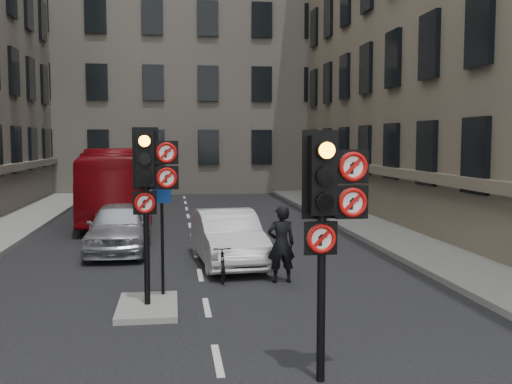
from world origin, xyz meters
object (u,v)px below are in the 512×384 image
object	(u,v)px
signal_near	(328,202)
car_pink	(123,219)
signal_far	(150,177)
car_silver	(119,227)
motorcycle	(221,262)
info_sign	(162,226)
motorcyclist	(281,244)
bus_red	(114,184)
car_white	(228,237)

from	to	relation	value
signal_near	car_pink	xyz separation A→B (m)	(-3.92, 13.45, -1.95)
signal_far	car_silver	bearing A→B (deg)	100.40
car_pink	motorcycle	bearing A→B (deg)	-63.84
info_sign	motorcycle	bearing A→B (deg)	32.64
signal_near	motorcyclist	world-z (taller)	signal_near
bus_red	info_sign	size ratio (longest dim) A/B	4.82
signal_far	car_pink	size ratio (longest dim) A/B	0.82
bus_red	motorcycle	xyz separation A→B (m)	(3.71, -12.19, -1.09)
car_pink	motorcycle	xyz separation A→B (m)	(2.92, -7.03, -0.18)
signal_near	car_white	world-z (taller)	signal_near
bus_red	motorcyclist	size ratio (longest dim) A/B	5.91
signal_near	motorcycle	world-z (taller)	signal_near
car_white	bus_red	world-z (taller)	bus_red
motorcycle	motorcyclist	bearing A→B (deg)	-20.56
car_white	motorcyclist	distance (m)	2.62
signal_near	car_pink	world-z (taller)	signal_near
bus_red	car_white	bearing A→B (deg)	-73.09
bus_red	signal_near	bearing A→B (deg)	-80.43
info_sign	signal_far	bearing A→B (deg)	-124.26
car_pink	info_sign	distance (m)	8.90
signal_near	car_silver	distance (m)	11.34
bus_red	info_sign	xyz separation A→B (m)	(2.32, -13.88, 0.06)
signal_near	motorcyclist	bearing A→B (deg)	85.92
signal_far	motorcycle	size ratio (longest dim) A/B	2.39
car_silver	motorcycle	distance (m)	4.97
car_silver	motorcycle	xyz separation A→B (m)	(2.79, -4.10, -0.32)
bus_red	info_sign	bearing A→B (deg)	-85.12
signal_far	bus_red	xyz separation A→B (m)	(-2.11, 14.61, -1.16)
motorcycle	info_sign	size ratio (longest dim) A/B	0.65
car_white	info_sign	world-z (taller)	info_sign
signal_far	car_white	xyz separation A→B (m)	(1.94, 4.34, -1.96)
signal_far	motorcyclist	distance (m)	4.02
bus_red	motorcyclist	xyz separation A→B (m)	(5.14, -12.65, -0.61)
car_white	motorcycle	xyz separation A→B (m)	(-0.35, -1.91, -0.29)
bus_red	info_sign	world-z (taller)	bus_red
car_silver	motorcyclist	xyz separation A→B (m)	(4.22, -4.56, 0.17)
signal_near	motorcyclist	xyz separation A→B (m)	(0.43, 5.96, -1.65)
info_sign	car_white	bearing A→B (deg)	46.28
signal_near	car_pink	bearing A→B (deg)	106.24
motorcycle	car_silver	bearing A→B (deg)	121.77
car_white	info_sign	bearing A→B (deg)	-120.51
car_silver	info_sign	size ratio (longest dim) A/B	1.97
signal_near	car_pink	distance (m)	14.15
car_white	motorcyclist	size ratio (longest dim) A/B	2.40
motorcycle	info_sign	xyz separation A→B (m)	(-1.38, -1.69, 1.16)
signal_near	bus_red	world-z (taller)	signal_near
bus_red	motorcyclist	world-z (taller)	bus_red
motorcycle	info_sign	bearing A→B (deg)	-131.79
bus_red	info_sign	distance (m)	14.07
car_silver	car_white	distance (m)	3.83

